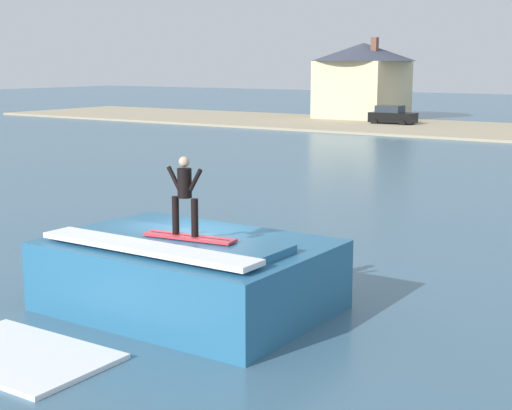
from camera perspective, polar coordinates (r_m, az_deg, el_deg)
The scene contains 7 objects.
ground_plane at distance 19.28m, azimuth -4.51°, elevation -6.70°, with size 260.00×260.00×0.00m, color #3F637A.
wave_crest at distance 18.01m, azimuth -5.08°, elevation -5.10°, with size 6.26×4.46×1.83m.
surfboard at distance 17.21m, azimuth -4.98°, elevation -2.40°, with size 2.26×0.72×0.06m.
surfer at distance 17.11m, azimuth -5.32°, elevation 1.01°, with size 0.99×0.32×1.78m.
car_near_shore at distance 72.02m, azimuth 10.08°, elevation 6.57°, with size 4.20×2.20×1.86m.
house_with_chimney at distance 80.18m, azimuth 7.95°, elevation 9.44°, with size 10.73×10.73×8.20m.
whitewater_patch at distance 16.01m, azimuth -17.24°, elevation -10.62°, with size 3.73×2.37×0.10m.
Camera 1 is at (11.44, -14.44, 5.69)m, focal length 53.81 mm.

